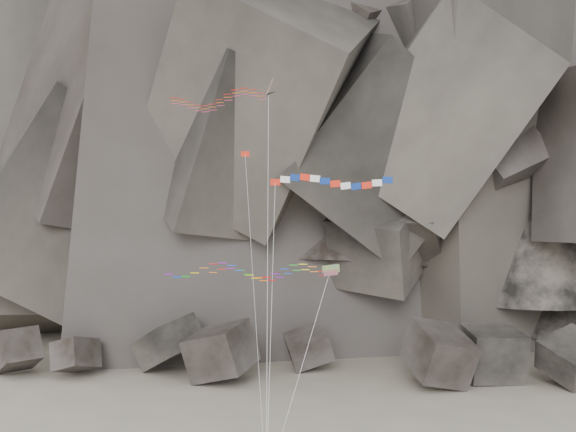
# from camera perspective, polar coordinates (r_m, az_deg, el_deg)

# --- Properties ---
(headland) EXTENTS (110.00, 70.00, 84.00)m
(headland) POSITION_cam_1_polar(r_m,az_deg,el_deg) (126.84, 4.27, 10.30)
(headland) COLOR #534C44
(headland) RESTS_ON ground
(boulder_field) EXTENTS (75.02, 18.24, 8.65)m
(boulder_field) POSITION_cam_1_polar(r_m,az_deg,el_deg) (90.13, 0.28, -11.14)
(boulder_field) COLOR #47423F
(boulder_field) RESTS_ON ground
(delta_kite) EXTENTS (11.06, 11.69, 29.98)m
(delta_kite) POSITION_cam_1_polar(r_m,az_deg,el_deg) (62.09, -5.90, 9.14)
(delta_kite) COLOR red
(delta_kite) RESTS_ON ground
(banner_kite) EXTENTS (9.86, 9.88, 21.91)m
(banner_kite) POSITION_cam_1_polar(r_m,az_deg,el_deg) (57.88, 3.36, 2.64)
(banner_kite) COLOR red
(banner_kite) RESTS_ON ground
(parafoil_kite) EXTENTS (13.94, 6.18, 14.93)m
(parafoil_kite) POSITION_cam_1_polar(r_m,az_deg,el_deg) (55.49, -3.65, -4.33)
(parafoil_kite) COLOR #DCF80D
(parafoil_kite) RESTS_ON ground
(pennant_kite) EXTENTS (2.99, 5.80, 23.47)m
(pennant_kite) POSITION_cam_1_polar(r_m,az_deg,el_deg) (54.13, -3.16, 0.47)
(pennant_kite) COLOR red
(pennant_kite) RESTS_ON ground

